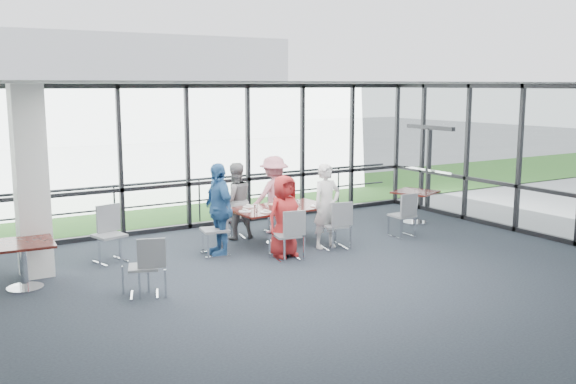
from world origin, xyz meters
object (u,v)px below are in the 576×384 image
diner_end (219,209)px  chair_spare_la (143,267)px  main_table (280,213)px  diner_near_right (327,206)px  chair_spare_lb (109,236)px  chair_spare_r (402,215)px  side_table_left (23,249)px  structural_column (31,182)px  chair_main_fr (277,211)px  chair_main_end (215,230)px  side_table_right (415,196)px  diner_near_left (284,216)px  chair_main_fl (234,218)px  diner_far_right (274,195)px  chair_main_nr (334,226)px  diner_far_left (235,201)px  chair_main_nl (287,235)px

diner_end → chair_spare_la: size_ratio=1.94×
main_table → diner_near_right: (0.61, -0.75, 0.20)m
chair_spare_lb → chair_spare_r: bearing=153.8°
main_table → side_table_left: size_ratio=2.05×
structural_column → chair_main_fr: (5.13, 0.71, -1.14)m
diner_near_right → diner_end: bearing=162.2°
side_table_left → diner_near_right: (5.54, -0.33, 0.19)m
diner_near_right → chair_main_end: (-2.12, 0.62, -0.35)m
side_table_right → diner_near_left: diner_near_left is taller
chair_main_fl → diner_far_right: bearing=-168.5°
diner_near_right → diner_end: (-2.04, 0.61, 0.04)m
diner_near_right → diner_far_right: diner_far_right is taller
side_table_right → chair_spare_la: chair_spare_la is taller
side_table_right → chair_main_nr: size_ratio=1.24×
side_table_left → chair_spare_la: (1.49, -1.32, -0.19)m
structural_column → diner_far_left: size_ratio=2.01×
chair_main_fr → chair_spare_la: size_ratio=1.02×
diner_far_right → chair_spare_r: size_ratio=1.81×
chair_main_nr → chair_main_fl: size_ratio=1.08×
side_table_right → chair_main_fl: chair_main_fl is taller
side_table_right → diner_far_left: 4.33m
side_table_left → chair_main_end: 3.44m
diner_near_right → diner_far_right: 1.67m
main_table → diner_near_left: (-0.44, -0.89, 0.14)m
chair_main_nl → chair_main_end: 1.39m
side_table_right → chair_spare_la: 7.33m
structural_column → chair_spare_r: bearing=-8.8°
side_table_left → chair_spare_la: chair_spare_la is taller
side_table_right → chair_spare_lb: size_ratio=1.14×
chair_spare_lb → structural_column: bearing=-8.7°
diner_near_right → chair_main_fl: (-1.21, 1.66, -0.41)m
chair_main_nr → chair_spare_lb: chair_spare_lb is taller
main_table → chair_spare_r: chair_spare_r is taller
diner_end → chair_main_nl: 1.39m
chair_main_nl → chair_main_fr: (1.02, 2.07, 0.00)m
side_table_left → chair_spare_la: bearing=-41.4°
chair_main_nr → chair_spare_la: chair_main_nr is taller
side_table_right → diner_far_left: bearing=169.4°
chair_spare_r → side_table_left: bearing=176.6°
diner_far_right → chair_main_fr: diner_far_right is taller
diner_end → chair_main_nr: (2.12, -0.76, -0.41)m
diner_near_left → chair_main_nr: (1.12, -0.02, -0.31)m
diner_near_right → chair_main_fl: 2.09m
diner_far_right → chair_main_fl: 1.06m
diner_end → chair_spare_lb: (-1.92, 0.52, -0.37)m
chair_main_nr → chair_main_fl: (-1.28, 1.82, -0.04)m
side_table_right → chair_spare_r: bearing=-142.8°
structural_column → chair_spare_la: size_ratio=3.55×
diner_near_right → diner_far_left: (-1.20, 1.60, -0.04)m
chair_main_nr → chair_spare_lb: size_ratio=0.92×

